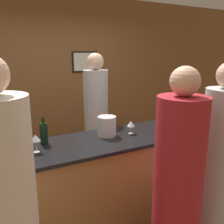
% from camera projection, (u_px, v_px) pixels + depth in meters
% --- Properties ---
extents(ground_plane, '(14.00, 14.00, 0.00)m').
position_uv_depth(ground_plane, '(111.00, 224.00, 2.85)').
color(ground_plane, brown).
extents(back_wall, '(8.00, 0.08, 2.80)m').
position_uv_depth(back_wall, '(59.00, 84.00, 4.08)').
color(back_wall, brown).
rests_on(back_wall, ground_plane).
extents(bar_counter, '(2.93, 0.69, 1.04)m').
position_uv_depth(bar_counter, '(111.00, 183.00, 2.72)').
color(bar_counter, '#996638').
rests_on(bar_counter, ground_plane).
extents(bartender, '(0.32, 0.32, 1.90)m').
position_uv_depth(bartender, '(96.00, 130.00, 3.33)').
color(bartender, '#B2B2B7').
rests_on(bartender, ground_plane).
extents(guest_1, '(0.36, 0.36, 1.84)m').
position_uv_depth(guest_1, '(219.00, 173.00, 2.25)').
color(guest_1, '#B2B2B7').
rests_on(guest_1, ground_plane).
extents(guest_2, '(0.40, 0.40, 1.82)m').
position_uv_depth(guest_2, '(178.00, 189.00, 2.02)').
color(guest_2, maroon).
rests_on(guest_2, ground_plane).
extents(wine_bottle_0, '(0.07, 0.07, 0.27)m').
position_uv_depth(wine_bottle_0, '(44.00, 133.00, 2.41)').
color(wine_bottle_0, black).
rests_on(wine_bottle_0, bar_counter).
extents(wine_bottle_1, '(0.08, 0.08, 0.27)m').
position_uv_depth(wine_bottle_1, '(195.00, 117.00, 3.00)').
color(wine_bottle_1, black).
rests_on(wine_bottle_1, bar_counter).
extents(wine_bottle_2, '(0.07, 0.07, 0.29)m').
position_uv_depth(wine_bottle_2, '(167.00, 117.00, 2.97)').
color(wine_bottle_2, black).
rests_on(wine_bottle_2, bar_counter).
extents(ice_bucket, '(0.20, 0.20, 0.21)m').
position_uv_depth(ice_bucket, '(107.00, 126.00, 2.66)').
color(ice_bucket, silver).
rests_on(ice_bucket, bar_counter).
extents(wine_glass_0, '(0.07, 0.07, 0.15)m').
position_uv_depth(wine_glass_0, '(194.00, 123.00, 2.74)').
color(wine_glass_0, silver).
rests_on(wine_glass_0, bar_counter).
extents(wine_glass_1, '(0.08, 0.08, 0.14)m').
position_uv_depth(wine_glass_1, '(131.00, 124.00, 2.71)').
color(wine_glass_1, silver).
rests_on(wine_glass_1, bar_counter).
extents(wine_glass_2, '(0.08, 0.08, 0.17)m').
position_uv_depth(wine_glass_2, '(4.00, 142.00, 2.11)').
color(wine_glass_2, silver).
rests_on(wine_glass_2, bar_counter).
extents(wine_glass_3, '(0.08, 0.08, 0.16)m').
position_uv_depth(wine_glass_3, '(222.00, 117.00, 2.93)').
color(wine_glass_3, silver).
rests_on(wine_glass_3, bar_counter).
extents(wine_glass_4, '(0.08, 0.08, 0.17)m').
position_uv_depth(wine_glass_4, '(182.00, 124.00, 2.65)').
color(wine_glass_4, silver).
rests_on(wine_glass_4, bar_counter).
extents(wine_glass_5, '(0.08, 0.08, 0.17)m').
position_uv_depth(wine_glass_5, '(36.00, 138.00, 2.20)').
color(wine_glass_5, silver).
rests_on(wine_glass_5, bar_counter).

